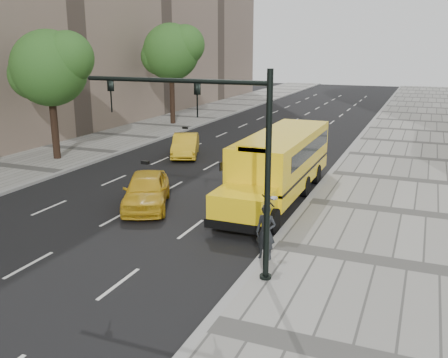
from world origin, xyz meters
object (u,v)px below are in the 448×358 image
at_px(taxi_near, 146,190).
at_px(tree_c, 172,51).
at_px(traffic_signal, 223,148).
at_px(school_bus, 281,160).
at_px(tree_b, 50,67).
at_px(pedestrian, 266,232).
at_px(taxi_far, 185,145).

bearing_deg(taxi_near, tree_c, 90.10).
height_order(taxi_near, traffic_signal, traffic_signal).
bearing_deg(school_bus, tree_c, 130.67).
relative_size(tree_b, traffic_signal, 1.24).
bearing_deg(school_bus, pedestrian, -77.63).
xyz_separation_m(tree_c, school_bus, (14.91, -17.35, -4.66)).
distance_m(school_bus, taxi_far, 10.20).
height_order(taxi_near, pedestrian, pedestrian).
bearing_deg(traffic_signal, pedestrian, 55.38).
xyz_separation_m(taxi_far, traffic_signal, (8.80, -15.01, 3.37)).
relative_size(tree_c, taxi_far, 2.01).
xyz_separation_m(taxi_near, pedestrian, (6.68, -3.60, 0.29)).
bearing_deg(taxi_far, pedestrian, -76.40).
xyz_separation_m(tree_c, pedestrian, (16.56, -24.88, -5.35)).
bearing_deg(tree_c, pedestrian, -56.35).
distance_m(tree_c, school_bus, 23.35).
height_order(pedestrian, traffic_signal, traffic_signal).
bearing_deg(tree_c, taxi_near, -65.11).
height_order(tree_b, pedestrian, tree_b).
height_order(tree_c, taxi_near, tree_c).
bearing_deg(tree_b, taxi_far, 31.21).
height_order(school_bus, traffic_signal, traffic_signal).
distance_m(tree_b, school_bus, 15.55).
bearing_deg(traffic_signal, taxi_far, 120.38).
xyz_separation_m(school_bus, pedestrian, (1.65, -7.52, -0.68)).
xyz_separation_m(taxi_near, traffic_signal, (5.73, -4.99, 3.30)).
distance_m(tree_c, taxi_near, 24.12).
height_order(tree_b, taxi_near, tree_b).
relative_size(tree_c, traffic_signal, 1.38).
bearing_deg(taxi_near, taxi_far, 82.24).
bearing_deg(school_bus, taxi_far, 143.05).
bearing_deg(tree_b, taxi_near, -30.83).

